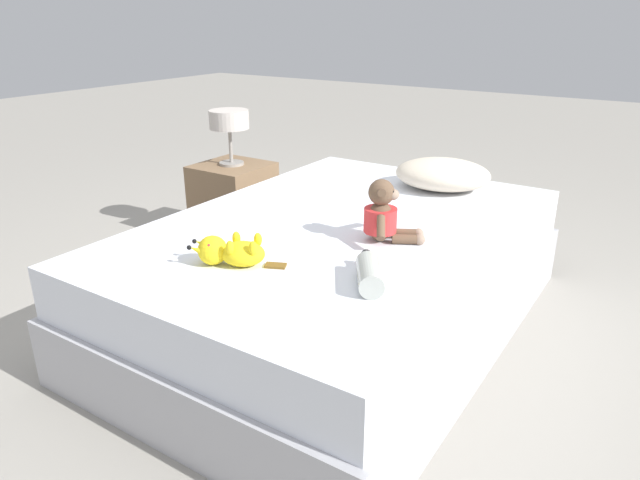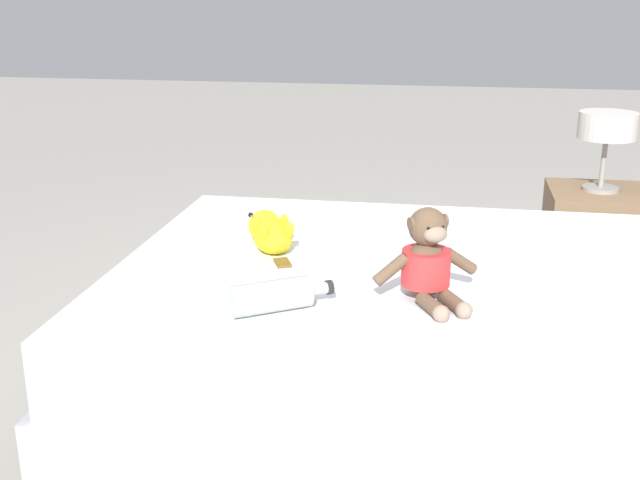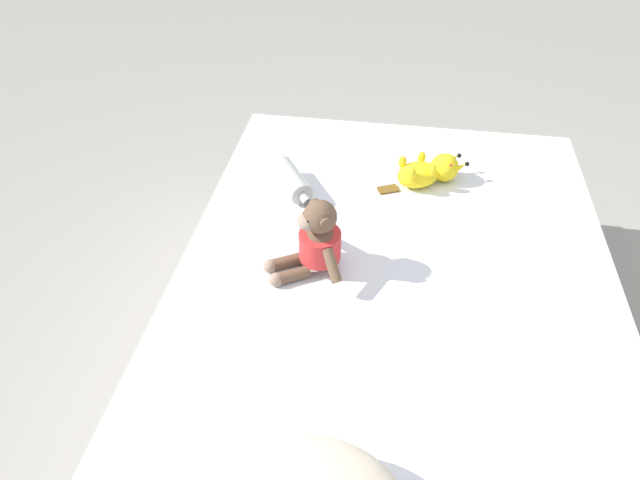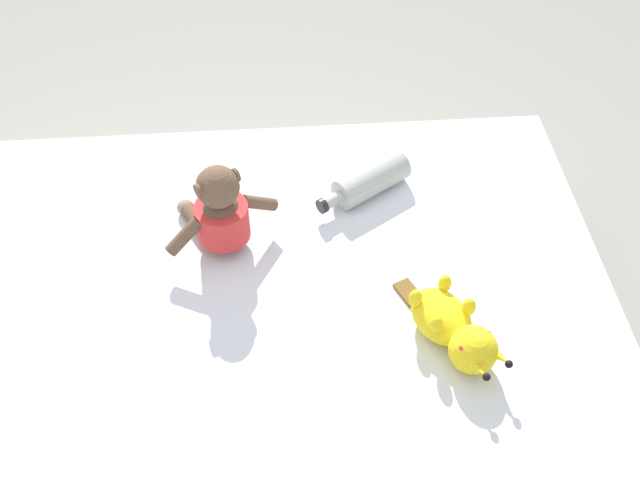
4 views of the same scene
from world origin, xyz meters
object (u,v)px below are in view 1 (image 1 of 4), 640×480
bedside_lamp (229,122)px  nightstand (234,201)px  plush_monkey (383,216)px  bed (339,275)px  plush_yellow_creature (230,252)px  pillow (443,174)px  glass_bottle (369,274)px

bedside_lamp → nightstand: bearing=180.0°
plush_monkey → nightstand: plush_monkey is taller
bed → nightstand: (-1.06, 0.55, -0.01)m
plush_monkey → plush_yellow_creature: 0.58m
plush_monkey → nightstand: bearing=154.2°
pillow → plush_yellow_creature: (-0.25, -1.24, -0.02)m
pillow → plush_yellow_creature: size_ratio=1.66×
bed → pillow: size_ratio=3.73×
bed → pillow: (0.16, 0.68, 0.31)m
plush_yellow_creature → nightstand: plush_yellow_creature is taller
plush_yellow_creature → bedside_lamp: bearing=131.3°
plush_monkey → bedside_lamp: size_ratio=0.86×
bed → bedside_lamp: (-1.06, 0.55, 0.45)m
nightstand → glass_bottle: bearing=-34.5°
bed → plush_yellow_creature: (-0.09, -0.56, 0.28)m
plush_monkey → bedside_lamp: bedside_lamp is taller
glass_bottle → bedside_lamp: size_ratio=0.80×
plush_monkey → glass_bottle: bearing=-68.7°
plush_yellow_creature → glass_bottle: bearing=14.4°
plush_yellow_creature → glass_bottle: (0.46, 0.12, -0.01)m
glass_bottle → bedside_lamp: 1.75m
nightstand → bedside_lamp: size_ratio=1.42×
pillow → glass_bottle: (0.22, -1.12, -0.03)m
plush_monkey → plush_yellow_creature: (-0.32, -0.48, -0.05)m
pillow → nightstand: size_ratio=1.19×
bed → glass_bottle: size_ratio=7.91×
plush_monkey → plush_yellow_creature: bearing=-124.0°
bed → glass_bottle: 0.64m
glass_bottle → bedside_lamp: bearing=145.5°
plush_monkey → plush_yellow_creature: plush_monkey is taller
plush_monkey → nightstand: size_ratio=0.61×
plush_yellow_creature → pillow: bearing=78.7°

